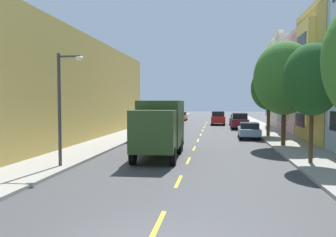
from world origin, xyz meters
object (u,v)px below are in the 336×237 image
at_px(moving_red_sedan, 218,118).
at_px(parked_hatchback_navy, 236,120).
at_px(street_tree_farthest, 269,89).
at_px(street_tree_third, 284,78).
at_px(parked_suv_burgundy, 239,121).
at_px(parked_sedan_sky, 249,130).
at_px(street_tree_second, 312,80).
at_px(parked_pickup_silver, 147,130).
at_px(street_lamp, 63,100).
at_px(delivery_box_truck, 160,125).
at_px(parked_pickup_teal, 176,118).
at_px(parked_hatchback_orange, 182,116).
at_px(parked_pickup_white, 162,124).

bearing_deg(moving_red_sedan, parked_hatchback_navy, -10.26).
bearing_deg(street_tree_farthest, street_tree_third, -90.00).
height_order(street_tree_third, parked_hatchback_navy, street_tree_third).
relative_size(parked_suv_burgundy, parked_sedan_sky, 1.06).
distance_m(street_tree_second, moving_red_sedan, 31.32).
bearing_deg(street_tree_third, parked_hatchback_navy, 95.15).
relative_size(parked_hatchback_navy, parked_pickup_silver, 0.75).
xyz_separation_m(street_lamp, parked_pickup_silver, (1.51, 13.04, -2.58)).
relative_size(street_tree_farthest, delivery_box_truck, 0.88).
relative_size(street_tree_third, parked_pickup_teal, 1.41).
relative_size(parked_pickup_teal, parked_pickup_silver, 1.01).
height_order(street_tree_farthest, moving_red_sedan, street_tree_farthest).
height_order(parked_hatchback_navy, parked_hatchback_orange, same).
relative_size(street_lamp, moving_red_sedan, 1.15).
bearing_deg(parked_sedan_sky, parked_hatchback_orange, 107.86).
bearing_deg(delivery_box_truck, moving_red_sedan, 82.91).
relative_size(street_lamp, parked_hatchback_navy, 1.38).
bearing_deg(parked_sedan_sky, parked_suv_burgundy, 90.74).
distance_m(parked_pickup_silver, parked_sedan_sky, 9.21).
height_order(street_tree_second, street_tree_third, street_tree_third).
bearing_deg(parked_hatchback_navy, street_tree_second, -86.08).
xyz_separation_m(street_tree_second, street_tree_third, (0.00, 7.25, 0.58)).
bearing_deg(street_lamp, parked_pickup_silver, 83.42).
bearing_deg(street_tree_third, parked_pickup_silver, 163.73).
bearing_deg(delivery_box_truck, street_tree_farthest, 57.12).
height_order(street_tree_second, delivery_box_truck, street_tree_second).
bearing_deg(moving_red_sedan, street_tree_third, -78.94).
bearing_deg(moving_red_sedan, street_lamp, -103.00).
height_order(parked_suv_burgundy, moving_red_sedan, same).
bearing_deg(parked_pickup_silver, street_tree_third, -16.27).
distance_m(street_tree_farthest, parked_suv_burgundy, 9.99).
height_order(street_tree_farthest, parked_suv_burgundy, street_tree_farthest).
distance_m(parked_pickup_white, parked_suv_burgundy, 10.25).
distance_m(street_tree_second, parked_hatchback_orange, 42.06).
bearing_deg(street_tree_second, parked_hatchback_orange, 105.00).
bearing_deg(delivery_box_truck, parked_sedan_sky, 60.36).
height_order(parked_hatchback_navy, parked_pickup_white, parked_pickup_white).
relative_size(street_tree_farthest, street_lamp, 1.17).
distance_m(street_tree_third, street_lamp, 15.88).
xyz_separation_m(street_lamp, parked_hatchback_orange, (1.48, 43.12, -2.65)).
bearing_deg(moving_red_sedan, parked_suv_burgundy, -70.63).
relative_size(parked_hatchback_orange, moving_red_sedan, 0.84).
bearing_deg(parked_hatchback_navy, parked_hatchback_orange, 130.84).
bearing_deg(parked_hatchback_navy, parked_pickup_white, -125.82).
xyz_separation_m(street_tree_farthest, parked_pickup_silver, (-10.81, -4.09, -3.71)).
bearing_deg(parked_hatchback_orange, parked_pickup_silver, -89.94).
distance_m(parked_pickup_white, parked_pickup_silver, 7.84).
height_order(parked_hatchback_navy, parked_sedan_sky, parked_hatchback_navy).
xyz_separation_m(parked_hatchback_navy, parked_pickup_teal, (-8.78, 2.38, 0.07)).
height_order(parked_sedan_sky, moving_red_sedan, moving_red_sedan).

